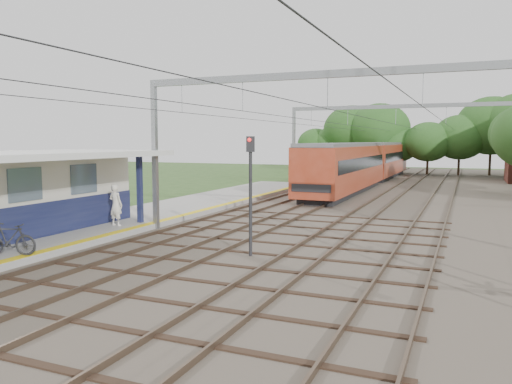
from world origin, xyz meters
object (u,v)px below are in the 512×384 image
Objects in this scene: bicycle at (9,239)px; person at (116,205)px; signal_post at (250,182)px; train at (368,162)px.

person is at bearing -14.60° from bicycle.
bicycle is 8.44m from signal_post.
bicycle is 0.05× the size of train.
bicycle is (0.56, -6.28, -0.40)m from person.
train is 32.51m from signal_post.
person is at bearing 142.67° from signal_post.
person is 30.88m from train.
person is 6.32m from bicycle.
signal_post is at bearing 169.97° from person.
train is 8.60× the size of signal_post.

